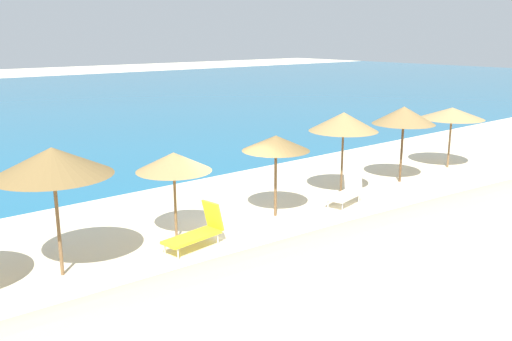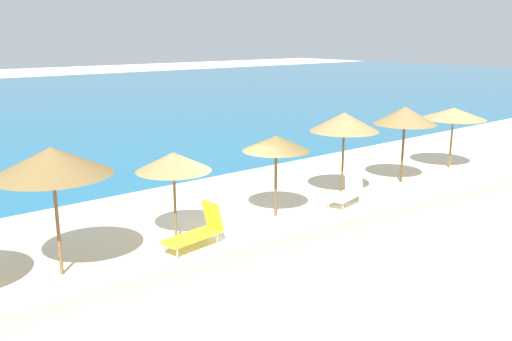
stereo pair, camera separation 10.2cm
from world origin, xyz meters
TOP-DOWN VIEW (x-y plane):
  - ground_plane at (0.00, 0.00)m, footprint 160.00×160.00m
  - dune_ridge at (-1.13, -7.07)m, footprint 48.71×10.04m
  - beach_umbrella_2 at (-4.75, 0.41)m, footprint 2.60×2.60m
  - beach_umbrella_3 at (-1.54, 0.67)m, footprint 1.99×1.99m
  - beach_umbrella_4 at (1.81, 0.42)m, footprint 2.01×2.01m
  - beach_umbrella_5 at (4.92, 0.55)m, footprint 2.30×2.30m
  - beach_umbrella_6 at (8.01, 0.40)m, footprint 2.27×2.27m
  - beach_umbrella_7 at (11.43, 0.51)m, footprint 2.56×2.56m
  - lounge_chair_0 at (-1.41, -0.19)m, footprint 1.74×0.82m
  - lounge_chair_1 at (4.33, -0.20)m, footprint 1.46×0.89m
  - cooler_box at (4.18, -2.38)m, footprint 0.46×0.44m

SIDE VIEW (x-z plane):
  - ground_plane at x=0.00m, z-range 0.00..0.00m
  - cooler_box at x=4.18m, z-range 0.00..0.32m
  - lounge_chair_1 at x=4.33m, z-range -0.08..0.93m
  - lounge_chair_0 at x=-1.41m, z-range -0.11..1.01m
  - dune_ridge at x=-1.13m, z-range 0.00..2.01m
  - beach_umbrella_3 at x=-1.54m, z-range 0.94..3.32m
  - beach_umbrella_4 at x=1.81m, z-range 1.00..3.47m
  - beach_umbrella_7 at x=11.43m, z-range 1.00..3.48m
  - beach_umbrella_6 at x=8.01m, z-range 1.08..3.89m
  - beach_umbrella_5 at x=4.92m, z-range 1.11..3.97m
  - beach_umbrella_2 at x=-4.75m, z-range 1.17..4.15m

